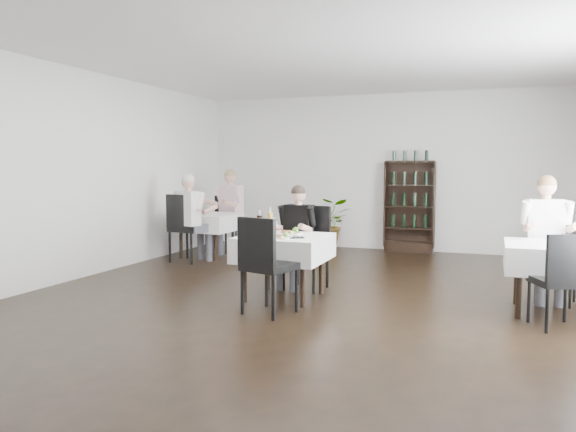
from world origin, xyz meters
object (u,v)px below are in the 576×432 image
Objects in this scene: wine_shelf at (409,207)px; potted_tree at (328,223)px; main_table at (284,248)px; diner_main at (296,228)px.

potted_tree is (-1.56, -0.11, -0.35)m from wine_shelf.
wine_shelf reaches higher than main_table.
main_table is 1.03× the size of potted_tree.
wine_shelf is at bearing 75.30° from diner_main.
wine_shelf is 4.41m from main_table.
main_table is 4.25m from potted_tree.
main_table is (-0.90, -4.31, -0.23)m from wine_shelf.
diner_main is at bearing 95.96° from main_table.
diner_main reaches higher than potted_tree.
wine_shelf is 1.70× the size of main_table.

